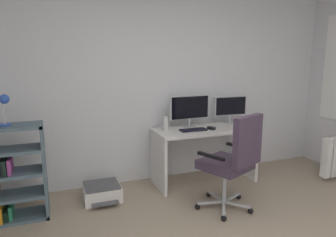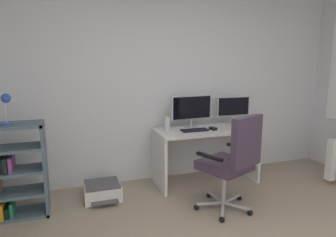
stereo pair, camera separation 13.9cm
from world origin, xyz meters
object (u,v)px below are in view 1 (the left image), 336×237
object	(u,v)px
desktop_speaker	(166,123)
printer	(102,192)
monitor_main	(190,108)
office_chair	(233,158)
desk_lamp	(4,104)
desk	(205,143)
computer_mouse	(211,128)
monitor_secondary	(230,107)
keyboard	(193,130)

from	to	relation	value
desktop_speaker	printer	size ratio (longest dim) A/B	0.36
monitor_main	office_chair	xyz separation A→B (m)	(0.06, -0.99, -0.38)
monitor_main	desk_lamp	world-z (taller)	desk_lamp
printer	desktop_speaker	bearing A→B (deg)	10.90
desk	monitor_main	distance (m)	0.50
computer_mouse	office_chair	size ratio (longest dim) A/B	0.09
monitor_main	monitor_secondary	bearing A→B (deg)	0.01
monitor_main	printer	bearing A→B (deg)	-170.03
keyboard	desk_lamp	distance (m)	2.14
monitor_main	office_chair	world-z (taller)	monitor_main
monitor_secondary	desktop_speaker	distance (m)	0.99
keyboard	printer	bearing A→B (deg)	-179.23
office_chair	desk_lamp	xyz separation A→B (m)	(-2.19, 0.64, 0.60)
monitor_main	printer	xyz separation A→B (m)	(-1.22, -0.21, -0.89)
monitor_main	office_chair	bearing A→B (deg)	-86.59
monitor_main	desktop_speaker	size ratio (longest dim) A/B	3.37
monitor_secondary	monitor_main	bearing A→B (deg)	-179.99
monitor_secondary	computer_mouse	world-z (taller)	monitor_secondary
computer_mouse	desk_lamp	world-z (taller)	desk_lamp
office_chair	desktop_speaker	bearing A→B (deg)	113.62
keyboard	desktop_speaker	size ratio (longest dim) A/B	2.00
desk_lamp	printer	distance (m)	1.44
keyboard	computer_mouse	bearing A→B (deg)	-5.11
monitor_secondary	printer	distance (m)	2.04
keyboard	monitor_secondary	bearing A→B (deg)	18.00
desk	printer	world-z (taller)	desk
computer_mouse	office_chair	bearing A→B (deg)	-117.15
desk_lamp	printer	world-z (taller)	desk_lamp
keyboard	office_chair	xyz separation A→B (m)	(0.10, -0.78, -0.14)
monitor_main	keyboard	xyz separation A→B (m)	(-0.04, -0.21, -0.24)
computer_mouse	monitor_main	bearing A→B (deg)	114.99
computer_mouse	printer	distance (m)	1.56
monitor_main	desktop_speaker	world-z (taller)	monitor_main
desk_lamp	office_chair	bearing A→B (deg)	-16.38
computer_mouse	desktop_speaker	distance (m)	0.59
desk_lamp	keyboard	bearing A→B (deg)	3.79
monitor_main	desk_lamp	bearing A→B (deg)	-170.75
monitor_main	computer_mouse	xyz separation A→B (m)	(0.20, -0.23, -0.23)
monitor_secondary	office_chair	distance (m)	1.19
monitor_secondary	desk_lamp	bearing A→B (deg)	-172.81
desktop_speaker	desk_lamp	size ratio (longest dim) A/B	0.55
printer	computer_mouse	bearing A→B (deg)	-0.76
keyboard	desk_lamp	world-z (taller)	desk_lamp
desk	printer	distance (m)	1.44
office_chair	printer	xyz separation A→B (m)	(-1.28, 0.78, -0.51)
desktop_speaker	keyboard	bearing A→B (deg)	-27.30
keyboard	printer	size ratio (longest dim) A/B	0.73
monitor_secondary	office_chair	xyz separation A→B (m)	(-0.56, -0.99, -0.37)
monitor_secondary	printer	world-z (taller)	monitor_secondary
monitor_main	keyboard	bearing A→B (deg)	-101.14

